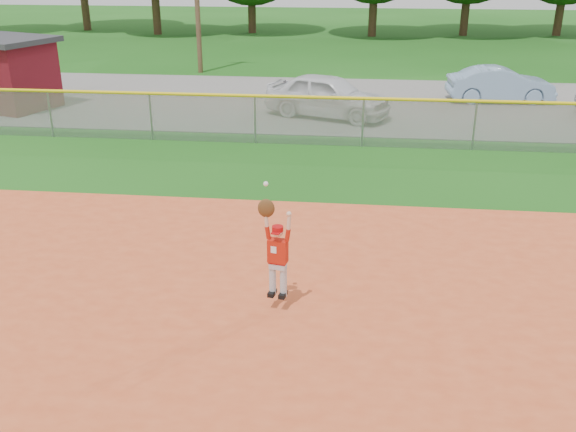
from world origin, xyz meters
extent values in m
plane|color=#175112|center=(0.00, 0.00, 0.00)|extent=(120.00, 120.00, 0.00)
cube|color=slate|center=(0.00, 16.00, 0.01)|extent=(44.00, 10.00, 0.03)
imported|color=silver|center=(-1.26, 13.58, 0.80)|extent=(4.85, 3.24, 1.53)
imported|color=#809EBF|center=(5.38, 16.86, 0.70)|extent=(4.17, 1.69, 1.34)
cube|color=#590C15|center=(-13.41, 13.71, 1.23)|extent=(3.75, 3.28, 2.45)
cube|color=#333338|center=(-13.41, 13.71, 2.55)|extent=(4.26, 3.78, 0.20)
cube|color=gray|center=(0.00, 10.00, 0.75)|extent=(40.00, 0.03, 1.50)
cylinder|color=yellow|center=(0.00, 10.00, 1.50)|extent=(40.00, 0.10, 0.10)
cylinder|color=gray|center=(-10.00, 10.00, 0.75)|extent=(0.06, 0.06, 1.50)
cylinder|color=gray|center=(-6.67, 10.00, 0.75)|extent=(0.06, 0.06, 1.50)
cylinder|color=gray|center=(-3.33, 10.00, 0.75)|extent=(0.06, 0.06, 1.50)
cylinder|color=gray|center=(0.00, 10.00, 0.75)|extent=(0.06, 0.06, 1.50)
cylinder|color=gray|center=(3.33, 10.00, 0.75)|extent=(0.06, 0.06, 1.50)
cylinder|color=#422D1C|center=(-14.62, 36.53, 2.22)|extent=(0.56, 0.56, 4.43)
cylinder|color=#422D1C|center=(-8.07, 38.17, 2.05)|extent=(0.56, 0.56, 4.11)
cylinder|color=#422D1C|center=(0.53, 37.14, 2.32)|extent=(0.56, 0.56, 4.64)
cylinder|color=#422D1C|center=(13.43, 39.01, 2.39)|extent=(0.56, 0.56, 4.78)
cylinder|color=silver|center=(-1.45, 0.10, 0.54)|extent=(0.14, 0.14, 0.53)
cylinder|color=silver|center=(-1.26, 0.06, 0.54)|extent=(0.14, 0.14, 0.53)
cube|color=black|center=(-1.46, 0.07, 0.32)|extent=(0.14, 0.23, 0.07)
cube|color=black|center=(-1.27, 0.03, 0.32)|extent=(0.14, 0.23, 0.07)
cube|color=silver|center=(-1.36, 0.08, 0.84)|extent=(0.30, 0.20, 0.11)
cube|color=maroon|center=(-1.36, 0.08, 0.90)|extent=(0.31, 0.21, 0.04)
cube|color=#B51B0C|center=(-1.36, 0.08, 1.11)|extent=(0.34, 0.23, 0.40)
cube|color=white|center=(-1.42, 0.00, 1.16)|extent=(0.09, 0.02, 0.12)
sphere|color=beige|center=(-1.36, 0.08, 1.45)|extent=(0.21, 0.21, 0.18)
cylinder|color=#B00A0C|center=(-1.36, 0.08, 1.50)|extent=(0.22, 0.22, 0.08)
cube|color=#B00A0C|center=(-1.38, -0.01, 1.47)|extent=(0.16, 0.13, 0.02)
cylinder|color=#B51B0C|center=(-1.52, 0.11, 1.41)|extent=(0.12, 0.09, 0.22)
cylinder|color=beige|center=(-1.54, 0.12, 1.63)|extent=(0.09, 0.08, 0.24)
ellipsoid|color=#4C2D14|center=(-1.54, 0.12, 1.84)|extent=(0.29, 0.17, 0.32)
sphere|color=white|center=(-1.54, 0.12, 2.25)|extent=(0.09, 0.09, 0.08)
cylinder|color=#B51B0C|center=(-1.19, 0.05, 1.41)|extent=(0.12, 0.09, 0.22)
cylinder|color=beige|center=(-1.17, 0.04, 1.63)|extent=(0.09, 0.08, 0.24)
sphere|color=beige|center=(-1.17, 0.04, 1.78)|extent=(0.10, 0.10, 0.08)
camera|label=1|loc=(-0.14, -9.29, 5.68)|focal=40.00mm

